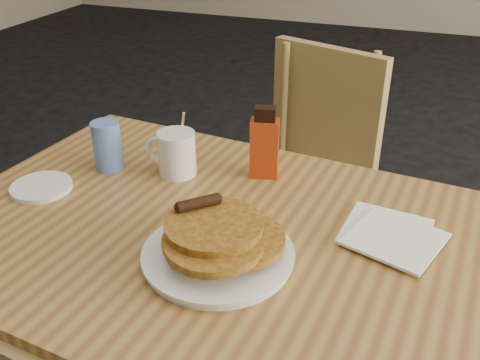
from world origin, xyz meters
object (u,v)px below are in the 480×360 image
(coffee_mug, at_px, (176,153))
(blue_tumbler, at_px, (107,146))
(pancake_plate, at_px, (218,246))
(syrup_bottle, at_px, (264,145))
(main_table, at_px, (223,248))
(chair_main_far, at_px, (316,163))

(coffee_mug, height_order, blue_tumbler, coffee_mug)
(pancake_plate, height_order, syrup_bottle, syrup_bottle)
(pancake_plate, xyz_separation_m, syrup_bottle, (-0.02, 0.33, 0.05))
(main_table, bearing_deg, pancake_plate, -73.20)
(coffee_mug, distance_m, syrup_bottle, 0.21)
(syrup_bottle, relative_size, blue_tumbler, 1.45)
(syrup_bottle, bearing_deg, main_table, -104.75)
(main_table, xyz_separation_m, pancake_plate, (0.03, -0.09, 0.07))
(coffee_mug, bearing_deg, main_table, -63.90)
(coffee_mug, bearing_deg, syrup_bottle, -2.48)
(syrup_bottle, height_order, blue_tumbler, syrup_bottle)
(main_table, bearing_deg, syrup_bottle, 88.66)
(main_table, distance_m, syrup_bottle, 0.27)
(pancake_plate, relative_size, blue_tumbler, 2.37)
(pancake_plate, distance_m, blue_tumbler, 0.45)
(chair_main_far, xyz_separation_m, pancake_plate, (0.00, -0.85, 0.24))
(chair_main_far, bearing_deg, syrup_bottle, -72.05)
(chair_main_far, height_order, syrup_bottle, syrup_bottle)
(coffee_mug, bearing_deg, pancake_plate, -71.37)
(blue_tumbler, bearing_deg, pancake_plate, -32.47)
(chair_main_far, xyz_separation_m, syrup_bottle, (-0.02, -0.52, 0.29))
(main_table, xyz_separation_m, chair_main_far, (0.03, 0.76, -0.17))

